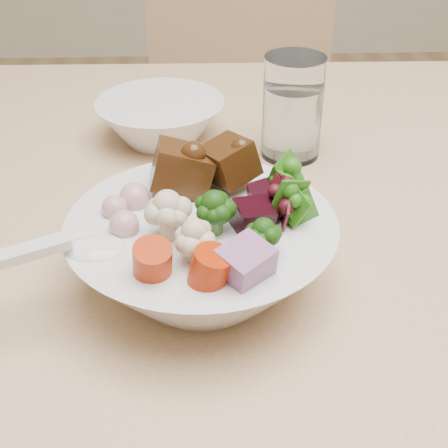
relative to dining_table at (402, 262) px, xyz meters
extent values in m
cube|color=#D9B080|center=(0.00, 0.00, 0.06)|extent=(1.71, 0.98, 0.04)
cube|color=tan|center=(-0.14, 0.69, -0.24)|extent=(0.45, 0.45, 0.04)
cube|color=tan|center=(-0.14, 0.89, 0.00)|extent=(0.44, 0.04, 0.49)
cylinder|color=tan|center=(-0.33, 0.51, -0.49)|extent=(0.04, 0.04, 0.45)
cylinder|color=tan|center=(0.04, 0.50, -0.49)|extent=(0.04, 0.04, 0.45)
cylinder|color=tan|center=(-0.33, 0.88, -0.49)|extent=(0.04, 0.04, 0.45)
cylinder|color=tan|center=(0.05, 0.87, -0.49)|extent=(0.04, 0.04, 0.45)
sphere|color=black|center=(-0.23, -0.15, 0.17)|extent=(0.04, 0.04, 0.04)
sphere|color=beige|center=(-0.27, -0.15, 0.17)|extent=(0.04, 0.04, 0.04)
cube|color=black|center=(-0.18, -0.11, 0.16)|extent=(0.04, 0.04, 0.03)
cube|color=#895380|center=(-0.21, -0.21, 0.16)|extent=(0.05, 0.06, 0.04)
cylinder|color=red|center=(-0.28, -0.20, 0.16)|extent=(0.04, 0.04, 0.03)
sphere|color=tan|center=(-0.31, -0.14, 0.16)|extent=(0.03, 0.03, 0.03)
ellipsoid|color=silver|center=(-0.33, -0.17, 0.15)|extent=(0.06, 0.05, 0.02)
cube|color=silver|center=(-0.40, -0.18, 0.16)|extent=(0.11, 0.04, 0.02)
cylinder|color=white|center=(-0.12, 0.13, 0.15)|extent=(0.08, 0.08, 0.13)
cylinder|color=white|center=(-0.12, 0.13, 0.13)|extent=(0.07, 0.07, 0.09)
camera|label=1|loc=(-0.24, -0.59, 0.46)|focal=50.00mm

